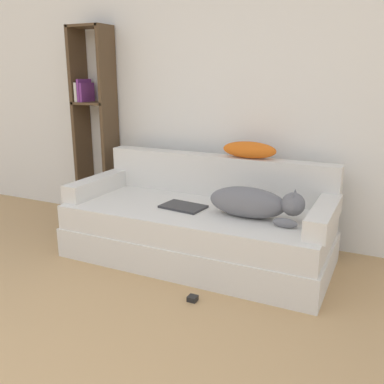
{
  "coord_description": "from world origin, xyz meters",
  "views": [
    {
      "loc": [
        1.46,
        -0.7,
        1.46
      ],
      "look_at": [
        0.1,
        2.13,
        0.59
      ],
      "focal_mm": 40.0,
      "sensor_mm": 36.0,
      "label": 1
    }
  ],
  "objects": [
    {
      "name": "couch_arm_left",
      "position": [
        -0.88,
        2.22,
        0.51
      ],
      "size": [
        0.15,
        0.75,
        0.14
      ],
      "color": "silver",
      "rests_on": "couch"
    },
    {
      "name": "couch",
      "position": [
        0.1,
        2.23,
        0.21
      ],
      "size": [
        2.1,
        0.94,
        0.44
      ],
      "color": "silver",
      "rests_on": "ground_plane"
    },
    {
      "name": "power_adapter",
      "position": [
        0.36,
        1.59,
        0.02
      ],
      "size": [
        0.06,
        0.06,
        0.04
      ],
      "color": "black",
      "rests_on": "ground_plane"
    },
    {
      "name": "dog",
      "position": [
        0.58,
        2.17,
        0.55
      ],
      "size": [
        0.71,
        0.25,
        0.24
      ],
      "color": "slate",
      "rests_on": "couch"
    },
    {
      "name": "bookshelf",
      "position": [
        -1.28,
        2.74,
        1.04
      ],
      "size": [
        0.39,
        0.26,
        1.9
      ],
      "color": "#4C3823",
      "rests_on": "ground_plane"
    },
    {
      "name": "couch_arm_right",
      "position": [
        1.07,
        2.22,
        0.51
      ],
      "size": [
        0.15,
        0.75,
        0.14
      ],
      "color": "silver",
      "rests_on": "couch"
    },
    {
      "name": "wall_back",
      "position": [
        0.0,
        2.92,
        1.35
      ],
      "size": [
        6.91,
        0.06,
        2.7
      ],
      "color": "white",
      "rests_on": "ground_plane"
    },
    {
      "name": "throw_pillow",
      "position": [
        0.38,
        2.63,
        0.85
      ],
      "size": [
        0.45,
        0.17,
        0.14
      ],
      "color": "orange",
      "rests_on": "couch_backrest"
    },
    {
      "name": "couch_backrest",
      "position": [
        0.1,
        2.63,
        0.61
      ],
      "size": [
        2.06,
        0.15,
        0.35
      ],
      "color": "silver",
      "rests_on": "couch"
    },
    {
      "name": "laptop",
      "position": [
        0.0,
        2.17,
        0.45
      ],
      "size": [
        0.36,
        0.26,
        0.02
      ],
      "rotation": [
        0.0,
        0.0,
        -0.12
      ],
      "color": "#2D2D30",
      "rests_on": "couch"
    }
  ]
}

